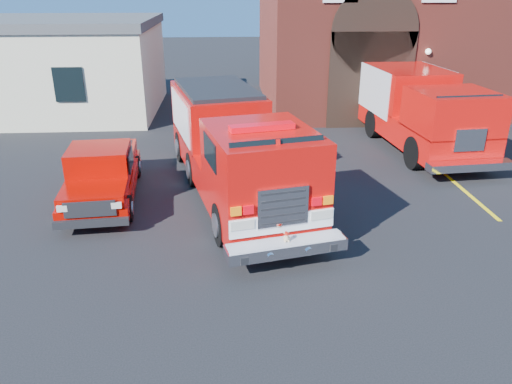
{
  "coord_description": "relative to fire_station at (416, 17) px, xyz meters",
  "views": [
    {
      "loc": [
        -0.68,
        -11.89,
        5.77
      ],
      "look_at": [
        0.0,
        -1.2,
        1.3
      ],
      "focal_mm": 35.0,
      "sensor_mm": 36.0,
      "label": 1
    }
  ],
  "objects": [
    {
      "name": "ground",
      "position": [
        -8.99,
        -13.98,
        -4.25
      ],
      "size": [
        100.0,
        100.0,
        0.0
      ],
      "primitive_type": "plane",
      "color": "black",
      "rests_on": "ground"
    },
    {
      "name": "fire_engine",
      "position": [
        -9.44,
        -12.06,
        -2.8
      ],
      "size": [
        4.47,
        9.44,
        2.81
      ],
      "color": "black",
      "rests_on": "ground"
    },
    {
      "name": "parking_stripe_mid",
      "position": [
        -2.49,
        -9.98,
        -4.25
      ],
      "size": [
        0.12,
        3.0,
        0.01
      ],
      "primitive_type": "cube",
      "color": "yellow",
      "rests_on": "ground"
    },
    {
      "name": "fire_station",
      "position": [
        0.0,
        0.0,
        0.0
      ],
      "size": [
        15.2,
        10.2,
        8.45
      ],
      "color": "maroon",
      "rests_on": "ground"
    },
    {
      "name": "parking_stripe_near",
      "position": [
        -2.49,
        -12.98,
        -4.25
      ],
      "size": [
        0.12,
        3.0,
        0.01
      ],
      "primitive_type": "cube",
      "color": "yellow",
      "rests_on": "ground"
    },
    {
      "name": "parking_stripe_far",
      "position": [
        -2.49,
        -6.98,
        -4.25
      ],
      "size": [
        0.12,
        3.0,
        0.01
      ],
      "primitive_type": "cube",
      "color": "yellow",
      "rests_on": "ground"
    },
    {
      "name": "pickup_truck",
      "position": [
        -13.2,
        -12.28,
        -3.48
      ],
      "size": [
        2.21,
        5.12,
        1.63
      ],
      "color": "black",
      "rests_on": "ground"
    },
    {
      "name": "side_building",
      "position": [
        -17.99,
        -0.99,
        -2.05
      ],
      "size": [
        10.2,
        8.2,
        4.35
      ],
      "color": "beige",
      "rests_on": "ground"
    },
    {
      "name": "secondary_truck",
      "position": [
        -2.46,
        -7.35,
        -2.73
      ],
      "size": [
        3.33,
        8.79,
        2.79
      ],
      "color": "black",
      "rests_on": "ground"
    }
  ]
}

